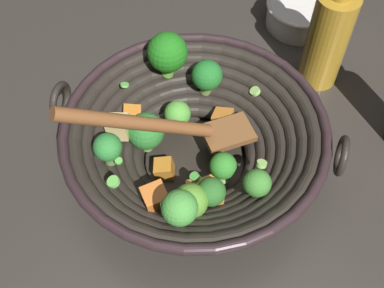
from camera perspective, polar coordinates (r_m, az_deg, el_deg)
The scene contains 4 objects.
ground_plane at distance 0.70m, azimuth 0.32°, elevation -2.26°, with size 4.00×4.00×0.00m, color #332D28.
wok at distance 0.65m, azimuth 0.17°, elevation 0.69°, with size 0.36×0.38×0.19m.
cooking_oil_bottle at distance 0.78m, azimuth 16.10°, elevation 12.29°, with size 0.06×0.06×0.22m.
prep_bowl at distance 0.91m, azimuth 12.92°, elevation 15.14°, with size 0.13×0.13×0.05m.
Camera 1 is at (0.31, 0.23, 0.58)m, focal length 44.18 mm.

